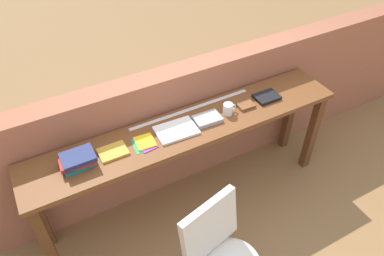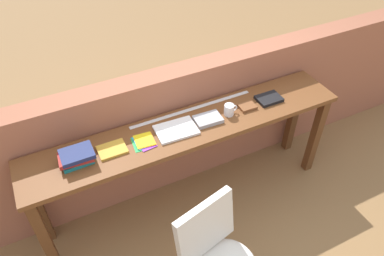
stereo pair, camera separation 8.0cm
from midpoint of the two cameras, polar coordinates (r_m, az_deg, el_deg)
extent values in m
plane|color=olive|center=(3.28, 1.44, -14.44)|extent=(40.00, 40.00, 0.00)
cube|color=#9E5B42|center=(3.22, -4.03, -0.20)|extent=(6.00, 0.20, 1.16)
cube|color=brown|center=(2.80, -1.30, -0.02)|extent=(2.50, 0.44, 0.04)
cube|color=#5B341A|center=(2.88, -21.94, -16.18)|extent=(0.07, 0.07, 0.84)
cube|color=#5B341A|center=(3.57, 17.23, -0.71)|extent=(0.07, 0.07, 0.84)
cube|color=#5B341A|center=(3.08, -23.15, -11.52)|extent=(0.07, 0.07, 0.84)
cube|color=#5B341A|center=(3.74, 14.03, 2.19)|extent=(0.07, 0.07, 0.84)
cube|color=silver|center=(2.44, 1.72, -14.83)|extent=(0.45, 0.21, 0.40)
cylinder|color=#B2B2B7|center=(2.90, 4.48, -18.64)|extent=(0.02, 0.02, 0.41)
cube|color=#19757A|center=(2.62, -17.88, -5.11)|extent=(0.21, 0.16, 0.03)
cube|color=red|center=(2.60, -18.01, -4.77)|extent=(0.23, 0.16, 0.03)
cube|color=navy|center=(2.57, -17.86, -4.26)|extent=(0.22, 0.16, 0.03)
cube|color=gold|center=(2.64, -12.81, -3.56)|extent=(0.20, 0.15, 0.02)
cube|color=green|center=(2.67, -8.48, -2.54)|extent=(0.14, 0.17, 0.00)
cube|color=purple|center=(2.66, -7.82, -2.42)|extent=(0.13, 0.16, 0.00)
cube|color=#3399D8|center=(2.67, -8.35, -2.24)|extent=(0.12, 0.15, 0.00)
cube|color=orange|center=(2.67, -7.96, -2.08)|extent=(0.14, 0.16, 0.00)
cube|color=yellow|center=(2.67, -8.10, -2.03)|extent=(0.14, 0.15, 0.00)
cube|color=white|center=(2.74, -3.26, -0.36)|extent=(0.31, 0.22, 0.02)
cube|color=#9E9EA3|center=(2.82, 1.56, 1.39)|extent=(0.21, 0.15, 0.03)
cylinder|color=white|center=(2.88, 4.72, 2.89)|extent=(0.08, 0.08, 0.09)
torus|color=white|center=(2.90, 5.46, 3.15)|extent=(0.06, 0.01, 0.06)
cube|color=brown|center=(2.98, 7.43, 3.44)|extent=(0.13, 0.10, 0.02)
cube|color=black|center=(3.09, 10.58, 4.67)|extent=(0.20, 0.15, 0.03)
cube|color=silver|center=(2.94, -0.95, 2.91)|extent=(1.04, 0.03, 0.00)
camera|label=1|loc=(0.04, -90.83, -0.74)|focal=35.00mm
camera|label=2|loc=(0.04, 89.17, 0.74)|focal=35.00mm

